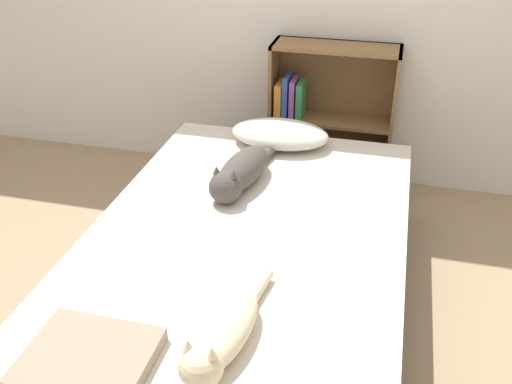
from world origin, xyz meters
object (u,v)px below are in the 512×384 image
object	(u,v)px
bed	(247,278)
cat_light	(221,337)
cat_dark	(240,172)
pillow	(280,134)
bookshelf	(327,114)

from	to	relation	value
bed	cat_light	bearing A→B (deg)	-81.69
cat_dark	pillow	bearing A→B (deg)	-179.63
bed	cat_light	xyz separation A→B (m)	(0.10, -0.66, 0.30)
cat_light	bookshelf	xyz separation A→B (m)	(0.04, 2.01, -0.07)
cat_dark	bookshelf	distance (m)	1.04
pillow	bookshelf	size ratio (longest dim) A/B	0.58
pillow	bookshelf	bearing A→B (deg)	70.81
cat_light	bookshelf	bearing A→B (deg)	-173.09
bed	cat_dark	size ratio (longest dim) A/B	3.23
bed	pillow	bearing A→B (deg)	92.90
cat_light	cat_dark	size ratio (longest dim) A/B	0.92
pillow	cat_dark	xyz separation A→B (m)	(-0.08, -0.49, 0.01)
cat_dark	bed	bearing A→B (deg)	29.61
bed	cat_light	size ratio (longest dim) A/B	3.51
bookshelf	cat_light	bearing A→B (deg)	-91.23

